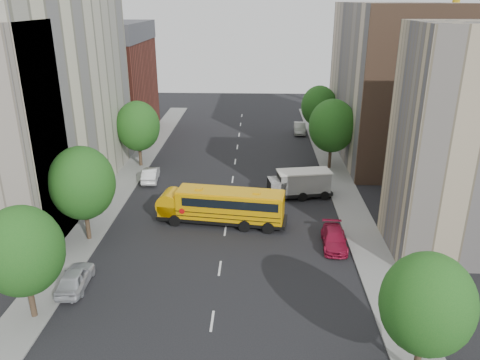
# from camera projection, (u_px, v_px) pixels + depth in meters

# --- Properties ---
(ground) EXTENTS (120.00, 120.00, 0.00)m
(ground) POSITION_uv_depth(u_px,v_px,m) (227.00, 220.00, 41.56)
(ground) COLOR black
(ground) RESTS_ON ground
(sidewalk_left) EXTENTS (3.00, 80.00, 0.12)m
(sidewalk_left) POSITION_uv_depth(u_px,v_px,m) (115.00, 195.00, 46.60)
(sidewalk_left) COLOR slate
(sidewalk_left) RESTS_ON ground
(sidewalk_right) EXTENTS (3.00, 80.00, 0.12)m
(sidewalk_right) POSITION_uv_depth(u_px,v_px,m) (347.00, 199.00, 45.80)
(sidewalk_right) COLOR slate
(sidewalk_right) RESTS_ON ground
(lane_markings) EXTENTS (0.15, 64.00, 0.01)m
(lane_markings) POSITION_uv_depth(u_px,v_px,m) (233.00, 179.00, 50.88)
(lane_markings) COLOR silver
(lane_markings) RESTS_ON ground
(building_left_cream) EXTENTS (10.00, 26.00, 20.00)m
(building_left_cream) POSITION_uv_depth(u_px,v_px,m) (40.00, 94.00, 44.16)
(building_left_cream) COLOR beige
(building_left_cream) RESTS_ON ground
(building_left_redbrick) EXTENTS (10.00, 15.00, 13.00)m
(building_left_redbrick) POSITION_uv_depth(u_px,v_px,m) (112.00, 89.00, 65.92)
(building_left_redbrick) COLOR maroon
(building_left_redbrick) RESTS_ON ground
(building_right_near) EXTENTS (10.00, 7.00, 17.00)m
(building_right_near) POSITION_uv_depth(u_px,v_px,m) (471.00, 145.00, 33.67)
(building_right_near) COLOR tan
(building_right_near) RESTS_ON ground
(building_right_far) EXTENTS (10.00, 22.00, 18.00)m
(building_right_far) POSITION_uv_depth(u_px,v_px,m) (385.00, 82.00, 56.31)
(building_right_far) COLOR beige
(building_right_far) RESTS_ON ground
(building_right_sidewall) EXTENTS (10.10, 0.30, 18.00)m
(building_right_sidewall) POSITION_uv_depth(u_px,v_px,m) (414.00, 101.00, 46.06)
(building_right_sidewall) COLOR brown
(building_right_sidewall) RESTS_ON ground
(street_tree_0) EXTENTS (4.80, 4.80, 7.41)m
(street_tree_0) POSITION_uv_depth(u_px,v_px,m) (22.00, 251.00, 27.22)
(street_tree_0) COLOR #38281C
(street_tree_0) RESTS_ON ground
(street_tree_1) EXTENTS (5.12, 5.12, 7.90)m
(street_tree_1) POSITION_uv_depth(u_px,v_px,m) (82.00, 183.00, 36.43)
(street_tree_1) COLOR #38281C
(street_tree_1) RESTS_ON ground
(street_tree_2) EXTENTS (4.99, 4.99, 7.71)m
(street_tree_2) POSITION_uv_depth(u_px,v_px,m) (138.00, 126.00, 53.24)
(street_tree_2) COLOR #38281C
(street_tree_2) RESTS_ON ground
(street_tree_3) EXTENTS (4.61, 4.61, 7.11)m
(street_tree_3) POSITION_uv_depth(u_px,v_px,m) (427.00, 304.00, 22.80)
(street_tree_3) COLOR #38281C
(street_tree_3) RESTS_ON ground
(street_tree_4) EXTENTS (5.25, 5.25, 8.10)m
(street_tree_4) POSITION_uv_depth(u_px,v_px,m) (332.00, 126.00, 52.39)
(street_tree_4) COLOR #38281C
(street_tree_4) RESTS_ON ground
(street_tree_5) EXTENTS (4.86, 4.86, 7.51)m
(street_tree_5) POSITION_uv_depth(u_px,v_px,m) (319.00, 106.00, 63.70)
(street_tree_5) COLOR #38281C
(street_tree_5) RESTS_ON ground
(school_bus) EXTENTS (11.49, 4.05, 3.17)m
(school_bus) POSITION_uv_depth(u_px,v_px,m) (221.00, 205.00, 40.38)
(school_bus) COLOR black
(school_bus) RESTS_ON ground
(safari_truck) EXTENTS (6.75, 3.42, 2.76)m
(safari_truck) POSITION_uv_depth(u_px,v_px,m) (299.00, 183.00, 45.83)
(safari_truck) COLOR black
(safari_truck) RESTS_ON ground
(parked_car_0) EXTENTS (1.90, 4.37, 1.47)m
(parked_car_0) POSITION_uv_depth(u_px,v_px,m) (75.00, 278.00, 31.62)
(parked_car_0) COLOR #BBBCC2
(parked_car_0) RESTS_ON ground
(parked_car_1) EXTENTS (1.94, 4.52, 1.45)m
(parked_car_1) POSITION_uv_depth(u_px,v_px,m) (151.00, 175.00, 50.26)
(parked_car_1) COLOR white
(parked_car_1) RESTS_ON ground
(parked_car_3) EXTENTS (2.07, 4.65, 1.32)m
(parked_car_3) POSITION_uv_depth(u_px,v_px,m) (334.00, 239.00, 36.95)
(parked_car_3) COLOR maroon
(parked_car_3) RESTS_ON ground
(parked_car_5) EXTENTS (1.85, 4.71, 1.53)m
(parked_car_5) POSITION_uv_depth(u_px,v_px,m) (300.00, 128.00, 68.20)
(parked_car_5) COLOR gray
(parked_car_5) RESTS_ON ground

